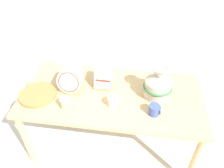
% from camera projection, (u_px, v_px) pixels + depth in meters
% --- Properties ---
extents(ground_plane, '(14.00, 14.00, 0.00)m').
position_uv_depth(ground_plane, '(112.00, 142.00, 2.38)').
color(ground_plane, silver).
extents(display_table, '(1.58, 0.78, 0.71)m').
position_uv_depth(display_table, '(112.00, 100.00, 1.98)').
color(display_table, tan).
rests_on(display_table, ground_plane).
extents(ceramic_vase, '(0.25, 0.25, 0.30)m').
position_uv_depth(ceramic_vase, '(158.00, 84.00, 1.82)').
color(ceramic_vase, beige).
rests_on(ceramic_vase, display_table).
extents(dish_rack_round_plates, '(0.21, 0.18, 0.23)m').
position_uv_depth(dish_rack_round_plates, '(71.00, 82.00, 1.90)').
color(dish_rack_round_plates, tan).
rests_on(dish_rack_round_plates, display_table).
extents(dish_rack_square_plates, '(0.19, 0.17, 0.18)m').
position_uv_depth(dish_rack_square_plates, '(104.00, 80.00, 1.97)').
color(dish_rack_square_plates, tan).
rests_on(dish_rack_square_plates, display_table).
extents(wicker_charger_stack, '(0.32, 0.32, 0.03)m').
position_uv_depth(wicker_charger_stack, '(38.00, 94.00, 1.90)').
color(wicker_charger_stack, '#AD7F47').
rests_on(wicker_charger_stack, display_table).
extents(mug_cream_glaze, '(0.10, 0.09, 0.09)m').
position_uv_depth(mug_cream_glaze, '(114.00, 102.00, 1.78)').
color(mug_cream_glaze, silver).
rests_on(mug_cream_glaze, display_table).
extents(mug_cobalt_glaze, '(0.10, 0.09, 0.09)m').
position_uv_depth(mug_cobalt_glaze, '(155.00, 110.00, 1.71)').
color(mug_cobalt_glaze, '#42569E').
rests_on(mug_cobalt_glaze, display_table).
extents(mug_sage_glaze, '(0.10, 0.09, 0.09)m').
position_uv_depth(mug_sage_glaze, '(66.00, 103.00, 1.78)').
color(mug_sage_glaze, '#9EB28E').
rests_on(mug_sage_glaze, display_table).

